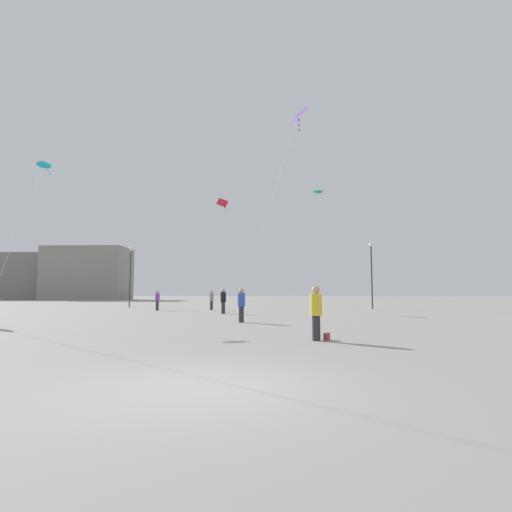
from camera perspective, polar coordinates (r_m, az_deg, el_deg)
name	(u,v)px	position (r m, az deg, el deg)	size (l,w,h in m)	color
ground_plane	(201,387)	(7.05, -7.87, -17.97)	(300.00, 300.00, 0.00)	gray
person_in_yellow	(316,310)	(13.39, 8.51, -7.64)	(0.39, 0.39, 1.77)	#2D2D33
person_in_purple	(157,300)	(35.56, -13.81, -6.01)	(0.37, 0.37, 1.70)	#2D2D33
person_in_grey	(211,299)	(35.81, -6.33, -6.11)	(0.37, 0.37, 1.72)	#2D2D33
person_in_blue	(241,303)	(21.07, -2.09, -6.74)	(0.39, 0.39, 1.79)	#2D2D33
person_in_black	(223,300)	(29.62, -4.66, -6.21)	(0.40, 0.40, 1.84)	#2D2D33
kite_violet_delta	(297,118)	(21.28, 5.88, 18.85)	(3.52, 2.33, 9.43)	purple
kite_emerald_diamond	(317,192)	(45.32, 8.63, 8.93)	(10.98, 8.95, 11.76)	green
kite_cyan_diamond	(43,166)	(28.38, -27.92, 11.21)	(2.01, 6.50, 8.46)	#1EB2C6
kite_crimson_delta	(223,204)	(38.22, -4.76, 7.31)	(1.38, 2.30, 8.96)	red
building_left_hall	(12,277)	(100.92, -31.36, -2.52)	(27.69, 10.21, 9.72)	gray
building_centre_hall	(88,274)	(89.67, -22.72, -2.31)	(16.13, 9.28, 10.71)	gray
lamppost_east	(130,268)	(44.02, -17.37, -1.68)	(0.36, 0.36, 6.21)	#2D2D30
lamppost_west	(371,266)	(39.38, 16.05, -1.34)	(0.36, 0.36, 6.21)	#2D2D30
handbag_beside_flyer	(327,337)	(13.59, 10.01, -11.19)	(0.32, 0.14, 0.24)	maroon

